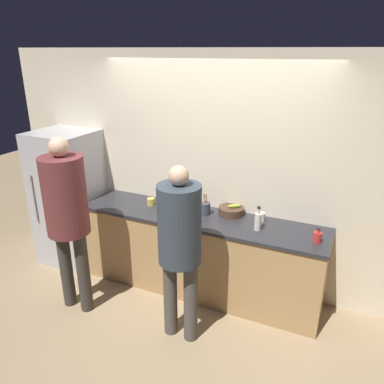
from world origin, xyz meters
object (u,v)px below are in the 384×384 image
at_px(fruit_bowl, 231,211).
at_px(utensil_crock, 205,208).
at_px(person_center, 180,239).
at_px(bottle_clear, 258,221).
at_px(cup_yellow, 151,202).
at_px(refrigerator, 69,198).
at_px(bottle_red, 318,237).
at_px(cup_white, 262,217).
at_px(person_left, 67,208).

bearing_deg(fruit_bowl, utensil_crock, -157.10).
distance_m(person_center, utensil_crock, 0.84).
height_order(bottle_clear, cup_yellow, bottle_clear).
xyz_separation_m(refrigerator, person_center, (1.90, -0.73, 0.20)).
height_order(bottle_red, cup_white, bottle_red).
height_order(person_left, cup_yellow, person_left).
relative_size(person_center, utensil_crock, 7.17).
xyz_separation_m(refrigerator, bottle_red, (2.98, -0.05, 0.13)).
relative_size(refrigerator, bottle_clear, 6.73).
relative_size(fruit_bowl, cup_yellow, 3.10).
distance_m(utensil_crock, cup_white, 0.61).
relative_size(person_left, fruit_bowl, 6.77).
relative_size(fruit_bowl, bottle_clear, 1.09).
distance_m(person_left, fruit_bowl, 1.69).
bearing_deg(refrigerator, cup_white, 4.56).
bearing_deg(bottle_clear, refrigerator, 179.31).
xyz_separation_m(refrigerator, bottle_clear, (2.41, -0.03, 0.17)).
bearing_deg(cup_yellow, cup_white, 4.89).
bearing_deg(cup_white, utensil_crock, -171.60).
height_order(refrigerator, person_center, person_center).
bearing_deg(cup_white, bottle_red, -22.20).
distance_m(fruit_bowl, utensil_crock, 0.29).
distance_m(person_center, bottle_red, 1.28).
height_order(person_center, cup_yellow, person_center).
height_order(utensil_crock, bottle_clear, bottle_clear).
distance_m(person_left, person_center, 1.19).
relative_size(cup_yellow, cup_white, 0.97).
relative_size(refrigerator, fruit_bowl, 6.16).
xyz_separation_m(utensil_crock, cup_yellow, (-0.66, -0.02, -0.03)).
height_order(refrigerator, utensil_crock, refrigerator).
bearing_deg(person_center, bottle_red, 32.22).
relative_size(bottle_clear, cup_yellow, 2.84).
bearing_deg(bottle_red, utensil_crock, 172.76).
height_order(utensil_crock, cup_yellow, utensil_crock).
height_order(refrigerator, bottle_clear, refrigerator).
relative_size(refrigerator, cup_yellow, 19.09).
height_order(refrigerator, cup_white, refrigerator).
height_order(person_left, fruit_bowl, person_left).
distance_m(cup_yellow, cup_white, 1.26).
relative_size(utensil_crock, bottle_clear, 0.95).
height_order(person_left, bottle_red, person_left).
bearing_deg(person_left, cup_yellow, 64.31).
bearing_deg(person_center, person_left, -176.85).
distance_m(person_center, bottle_clear, 0.87).
relative_size(bottle_red, cup_yellow, 1.64).
xyz_separation_m(bottle_clear, cup_yellow, (-1.28, 0.11, -0.06)).
height_order(fruit_bowl, bottle_red, bottle_red).
distance_m(person_center, cup_yellow, 1.12).
bearing_deg(person_center, refrigerator, 158.97).
distance_m(refrigerator, fruit_bowl, 2.07).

